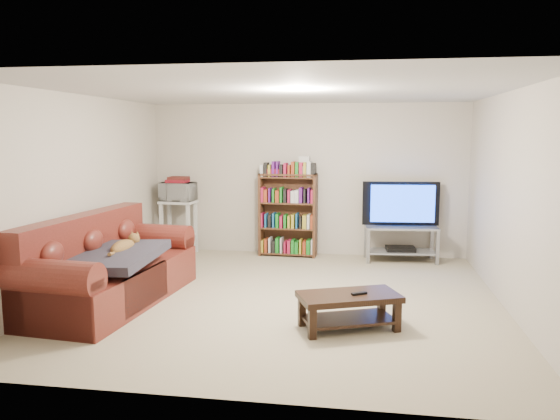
% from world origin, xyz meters
% --- Properties ---
extents(floor, '(5.00, 5.00, 0.00)m').
position_xyz_m(floor, '(0.00, 0.00, 0.00)').
color(floor, tan).
rests_on(floor, ground).
extents(ceiling, '(5.00, 5.00, 0.00)m').
position_xyz_m(ceiling, '(0.00, 0.00, 2.40)').
color(ceiling, white).
rests_on(ceiling, ground).
extents(wall_back, '(5.00, 0.00, 5.00)m').
position_xyz_m(wall_back, '(0.00, 2.50, 1.20)').
color(wall_back, beige).
rests_on(wall_back, ground).
extents(wall_front, '(5.00, 0.00, 5.00)m').
position_xyz_m(wall_front, '(0.00, -2.50, 1.20)').
color(wall_front, beige).
rests_on(wall_front, ground).
extents(wall_left, '(0.00, 5.00, 5.00)m').
position_xyz_m(wall_left, '(-2.50, 0.00, 1.20)').
color(wall_left, beige).
rests_on(wall_left, ground).
extents(wall_right, '(0.00, 5.00, 5.00)m').
position_xyz_m(wall_right, '(2.50, 0.00, 1.20)').
color(wall_right, beige).
rests_on(wall_right, ground).
extents(sofa, '(1.23, 2.44, 1.01)m').
position_xyz_m(sofa, '(-1.99, -0.43, 0.35)').
color(sofa, maroon).
rests_on(sofa, floor).
extents(blanket, '(0.93, 1.19, 0.20)m').
position_xyz_m(blanket, '(-1.82, -0.60, 0.58)').
color(blanket, '#2F2C38').
rests_on(blanket, sofa).
extents(cat, '(0.32, 0.66, 0.19)m').
position_xyz_m(cat, '(-1.80, -0.39, 0.64)').
color(cat, brown).
rests_on(cat, sofa).
extents(coffee_table, '(1.10, 0.82, 0.36)m').
position_xyz_m(coffee_table, '(0.79, -0.88, 0.25)').
color(coffee_table, black).
rests_on(coffee_table, floor).
extents(remote, '(0.16, 0.12, 0.02)m').
position_xyz_m(remote, '(0.89, -0.88, 0.37)').
color(remote, black).
rests_on(remote, coffee_table).
extents(tv_stand, '(1.11, 0.57, 0.54)m').
position_xyz_m(tv_stand, '(1.48, 2.18, 0.36)').
color(tv_stand, '#999EA3').
rests_on(tv_stand, floor).
extents(television, '(1.17, 0.25, 0.67)m').
position_xyz_m(television, '(1.48, 2.18, 0.87)').
color(television, black).
rests_on(television, tv_stand).
extents(dvd_player, '(0.45, 0.34, 0.06)m').
position_xyz_m(dvd_player, '(1.48, 2.18, 0.19)').
color(dvd_player, black).
rests_on(dvd_player, tv_stand).
extents(bookshelf, '(0.92, 0.33, 1.31)m').
position_xyz_m(bookshelf, '(-0.27, 2.29, 0.68)').
color(bookshelf, '#4C2D1A').
rests_on(bookshelf, floor).
extents(shelf_clutter, '(0.67, 0.21, 0.28)m').
position_xyz_m(shelf_clutter, '(-0.17, 2.30, 1.41)').
color(shelf_clutter, silver).
rests_on(shelf_clutter, bookshelf).
extents(microwave_stand, '(0.57, 0.43, 0.86)m').
position_xyz_m(microwave_stand, '(-2.04, 2.19, 0.55)').
color(microwave_stand, silver).
rests_on(microwave_stand, floor).
extents(microwave, '(0.56, 0.40, 0.29)m').
position_xyz_m(microwave, '(-2.04, 2.19, 1.01)').
color(microwave, silver).
rests_on(microwave, microwave_stand).
extents(game_boxes, '(0.33, 0.30, 0.05)m').
position_xyz_m(game_boxes, '(-2.04, 2.19, 1.18)').
color(game_boxes, maroon).
rests_on(game_boxes, microwave).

